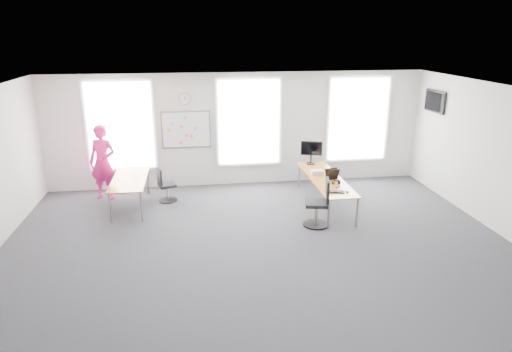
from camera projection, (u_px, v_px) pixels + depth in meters
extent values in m
plane|color=#26262B|center=(260.00, 249.00, 8.79)|extent=(10.00, 10.00, 0.00)
plane|color=silver|center=(260.00, 93.00, 7.87)|extent=(10.00, 10.00, 0.00)
plane|color=silver|center=(238.00, 130.00, 12.09)|extent=(10.00, 0.00, 10.00)
plane|color=silver|center=(320.00, 296.00, 4.56)|extent=(10.00, 0.00, 10.00)
plane|color=silver|center=(510.00, 164.00, 9.00)|extent=(0.00, 10.00, 10.00)
cube|color=silver|center=(120.00, 126.00, 11.60)|extent=(1.60, 0.06, 2.20)
cube|color=silver|center=(249.00, 122.00, 12.05)|extent=(1.60, 0.06, 2.20)
cube|color=silver|center=(358.00, 119.00, 12.45)|extent=(1.60, 0.06, 2.20)
cube|color=orange|center=(326.00, 179.00, 10.82)|extent=(0.75, 2.80, 0.03)
cylinder|color=gray|center=(328.00, 214.00, 9.62)|extent=(0.05, 0.05, 0.65)
cylinder|color=gray|center=(357.00, 212.00, 9.70)|extent=(0.05, 0.05, 0.65)
cylinder|color=gray|center=(299.00, 176.00, 12.14)|extent=(0.05, 0.05, 0.65)
cylinder|color=gray|center=(322.00, 175.00, 12.22)|extent=(0.05, 0.05, 0.65)
cube|color=orange|center=(129.00, 179.00, 10.68)|extent=(0.78, 1.95, 0.03)
cylinder|color=gray|center=(110.00, 208.00, 9.88)|extent=(0.05, 0.05, 0.68)
cylinder|color=gray|center=(141.00, 207.00, 9.97)|extent=(0.05, 0.05, 0.68)
cylinder|color=gray|center=(122.00, 182.00, 11.61)|extent=(0.05, 0.05, 0.68)
cylinder|color=gray|center=(148.00, 181.00, 11.70)|extent=(0.05, 0.05, 0.68)
cylinder|color=black|center=(316.00, 224.00, 9.87)|extent=(0.56, 0.56, 0.03)
cylinder|color=gray|center=(316.00, 214.00, 9.79)|extent=(0.06, 0.06, 0.45)
cube|color=black|center=(317.00, 203.00, 9.72)|extent=(0.57, 0.57, 0.08)
cube|color=black|center=(327.00, 190.00, 9.61)|extent=(0.15, 0.45, 0.48)
cylinder|color=black|center=(168.00, 200.00, 11.27)|extent=(0.46, 0.46, 0.03)
cylinder|color=gray|center=(168.00, 193.00, 11.21)|extent=(0.05, 0.05, 0.37)
cube|color=black|center=(167.00, 185.00, 11.15)|extent=(0.48, 0.48, 0.06)
cube|color=black|center=(159.00, 176.00, 11.00)|extent=(0.15, 0.37, 0.40)
imported|color=#E61D78|center=(103.00, 162.00, 11.17)|extent=(0.79, 0.65, 1.86)
cube|color=white|center=(186.00, 130.00, 11.87)|extent=(1.20, 0.03, 0.90)
cylinder|color=gray|center=(185.00, 99.00, 11.62)|extent=(0.30, 0.04, 0.30)
cube|color=black|center=(435.00, 101.00, 11.57)|extent=(0.06, 0.90, 0.55)
cube|color=black|center=(335.00, 192.00, 9.86)|extent=(0.43, 0.27, 0.02)
ellipsoid|color=black|center=(347.00, 192.00, 9.84)|extent=(0.07, 0.11, 0.04)
cylinder|color=black|center=(337.00, 188.00, 10.13)|extent=(0.08, 0.08, 0.01)
cylinder|color=black|center=(333.00, 183.00, 10.34)|extent=(0.04, 0.09, 0.09)
cylinder|color=black|center=(339.00, 182.00, 10.36)|extent=(0.04, 0.09, 0.09)
cylinder|color=gold|center=(333.00, 183.00, 10.34)|extent=(0.01, 0.10, 0.10)
cube|color=black|center=(336.00, 180.00, 10.33)|extent=(0.16, 0.02, 0.02)
cube|color=black|center=(332.00, 174.00, 10.67)|extent=(0.34, 0.17, 0.27)
cube|color=orange|center=(332.00, 175.00, 10.60)|extent=(0.33, 0.18, 0.25)
cube|color=black|center=(333.00, 175.00, 10.58)|extent=(0.35, 0.18, 0.26)
cube|color=beige|center=(317.00, 172.00, 11.07)|extent=(0.31, 0.24, 0.10)
cylinder|color=black|center=(311.00, 164.00, 11.93)|extent=(0.22, 0.22, 0.02)
cylinder|color=black|center=(311.00, 159.00, 11.90)|extent=(0.04, 0.04, 0.22)
cube|color=black|center=(311.00, 148.00, 11.79)|extent=(0.54, 0.19, 0.37)
cube|color=black|center=(312.00, 148.00, 11.77)|extent=(0.49, 0.15, 0.33)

